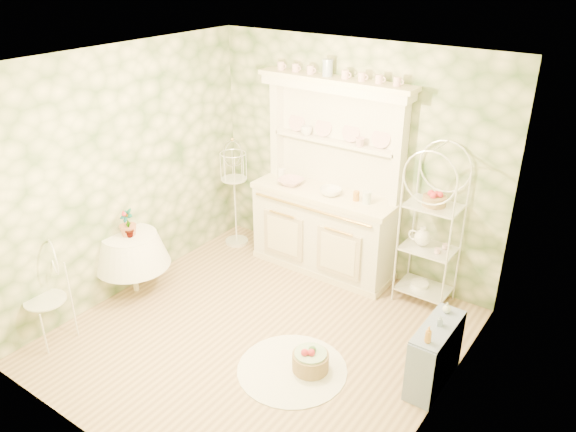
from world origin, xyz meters
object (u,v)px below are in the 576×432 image
Objects in this scene: birdcage_stand at (235,194)px; floor_basket at (310,359)px; cafe_chair at (45,299)px; round_table at (133,264)px; bakers_rack at (430,233)px; side_shelf at (435,354)px; kitchen_dresser at (325,181)px.

floor_basket is at bearing -35.21° from birdcage_stand.
birdcage_stand is (0.21, 2.62, 0.24)m from cafe_chair.
cafe_chair is at bearing -90.41° from round_table.
cafe_chair is at bearing -134.86° from bakers_rack.
round_table is 0.76× the size of cafe_chair.
side_shelf is 1.89× the size of floor_basket.
bakers_rack is 1.82× the size of cafe_chair.
birdcage_stand is (0.20, 1.55, 0.35)m from round_table.
kitchen_dresser is 1.35m from birdcage_stand.
kitchen_dresser is 3.19m from cafe_chair.
floor_basket is (-0.98, -0.50, -0.19)m from side_shelf.
bakers_rack reaches higher than cafe_chair.
floor_basket is (0.90, -1.65, -1.02)m from kitchen_dresser.
side_shelf is at bearing 47.56° from cafe_chair.
cafe_chair is (-0.01, -1.07, 0.11)m from round_table.
round_table is (-3.35, -0.52, 0.04)m from side_shelf.
kitchen_dresser is 1.64× the size of birdcage_stand.
cafe_chair reaches higher than round_table.
birdcage_stand reaches higher than round_table.
round_table is 2.38m from floor_basket.
kitchen_dresser is at bearing 48.52° from round_table.
kitchen_dresser reaches higher than cafe_chair.
side_shelf is (0.59, -1.19, -0.53)m from bakers_rack.
kitchen_dresser is at bearing 118.54° from floor_basket.
bakers_rack is at bearing 3.48° from birdcage_stand.
birdcage_stand is 2.71m from floor_basket.
round_table is at bearing 111.78° from cafe_chair.
bakers_rack is 2.41× the size of round_table.
side_shelf is 0.78× the size of cafe_chair.
birdcage_stand is 3.65× the size of floor_basket.
bakers_rack is 1.87m from floor_basket.
birdcage_stand reaches higher than cafe_chair.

